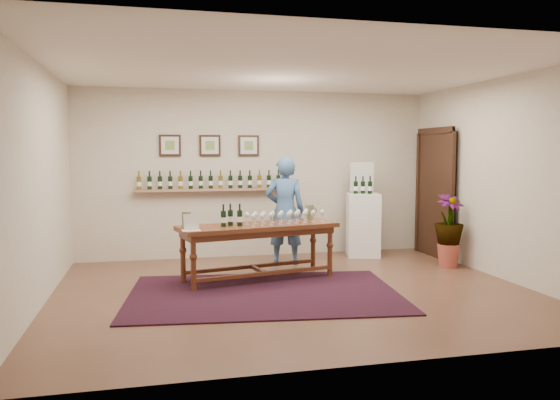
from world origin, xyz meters
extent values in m
plane|color=brown|center=(0.00, 0.00, 0.00)|extent=(6.00, 6.00, 0.00)
plane|color=beige|center=(0.00, 2.50, 1.40)|extent=(6.00, 0.00, 6.00)
plane|color=beige|center=(0.00, -2.50, 1.40)|extent=(6.00, 0.00, 6.00)
plane|color=beige|center=(-3.00, 0.00, 1.40)|extent=(0.00, 5.00, 5.00)
plane|color=beige|center=(3.00, 0.00, 1.40)|extent=(0.00, 5.00, 5.00)
plane|color=white|center=(0.00, 0.00, 2.80)|extent=(6.00, 6.00, 0.00)
cube|color=tan|center=(-0.80, 2.41, 1.15)|extent=(2.50, 0.16, 0.04)
cube|color=black|center=(2.94, 1.70, 1.05)|extent=(0.10, 1.00, 2.10)
cube|color=black|center=(2.89, 1.70, 1.05)|extent=(0.04, 1.12, 2.22)
cube|color=black|center=(-1.45, 2.48, 1.88)|extent=(0.35, 0.03, 0.35)
cube|color=silver|center=(-1.45, 2.46, 1.88)|extent=(0.28, 0.01, 0.28)
cube|color=olive|center=(-1.45, 2.45, 1.88)|extent=(0.15, 0.00, 0.15)
cube|color=black|center=(-0.80, 2.48, 1.88)|extent=(0.35, 0.03, 0.35)
cube|color=silver|center=(-0.80, 2.46, 1.88)|extent=(0.28, 0.01, 0.28)
cube|color=olive|center=(-0.80, 2.45, 1.88)|extent=(0.15, 0.00, 0.15)
cube|color=black|center=(-0.15, 2.48, 1.88)|extent=(0.35, 0.03, 0.35)
cube|color=silver|center=(-0.15, 2.46, 1.88)|extent=(0.28, 0.01, 0.28)
cube|color=olive|center=(-0.15, 2.45, 1.88)|extent=(0.15, 0.00, 0.15)
cube|color=#410D0B|center=(-0.41, -0.08, 0.01)|extent=(3.57, 2.59, 0.02)
cube|color=#4B1B12|center=(-0.33, 0.70, 0.75)|extent=(2.29, 1.14, 0.06)
cube|color=#4B1B12|center=(-0.33, 0.70, 0.68)|extent=(2.15, 1.00, 0.10)
cylinder|color=#4B1B12|center=(-1.26, 0.25, 0.36)|extent=(0.08, 0.08, 0.72)
cylinder|color=#4B1B12|center=(0.70, 0.67, 0.36)|extent=(0.08, 0.08, 0.72)
cylinder|color=#4B1B12|center=(-1.36, 0.74, 0.36)|extent=(0.08, 0.08, 0.72)
cylinder|color=#4B1B12|center=(0.59, 1.16, 0.36)|extent=(0.08, 0.08, 0.72)
cube|color=#4B1B12|center=(-0.28, 0.46, 0.14)|extent=(1.96, 0.46, 0.05)
cube|color=#4B1B12|center=(-0.38, 0.95, 0.14)|extent=(1.96, 0.46, 0.05)
cube|color=#4B1B12|center=(-0.33, 0.70, 0.14)|extent=(0.15, 0.50, 0.05)
cube|color=silver|center=(-1.27, 0.31, 0.88)|extent=(0.24, 0.18, 0.21)
cube|color=white|center=(1.75, 2.03, 0.53)|extent=(0.65, 0.65, 1.07)
cube|color=silver|center=(1.76, 2.16, 1.35)|extent=(0.39, 0.12, 0.55)
cone|color=#A64537|center=(2.68, 0.86, 0.18)|extent=(0.34, 0.34, 0.36)
imported|color=#1E3716|center=(2.68, 0.86, 0.67)|extent=(0.61, 0.61, 0.62)
imported|color=#3E6492|center=(0.29, 1.69, 0.85)|extent=(0.70, 0.54, 1.70)
camera|label=1|loc=(-1.74, -6.62, 1.77)|focal=35.00mm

